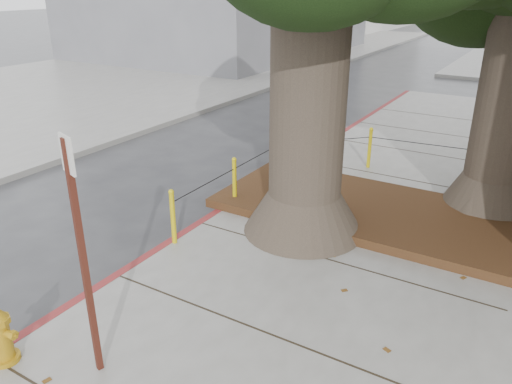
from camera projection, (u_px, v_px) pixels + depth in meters
ground at (231, 328)px, 6.39m from camera, size 140.00×140.00×0.00m
sidewalk_opposite at (85, 85)px, 20.90m from camera, size 14.00×60.00×0.15m
curb_red at (216, 216)px, 9.28m from camera, size 0.14×26.00×0.16m
planter_bed at (393, 215)px, 8.95m from camera, size 6.40×2.60×0.16m
bollard_ring at (315, 167)px, 9.99m from camera, size 3.79×5.39×0.95m
fire_hydrant at (0, 335)px, 5.49m from camera, size 0.40×0.37×0.74m
signpost at (82, 248)px, 4.94m from camera, size 0.26×0.10×2.68m
car_dark at (251, 51)px, 26.83m from camera, size 2.25×4.49×1.25m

